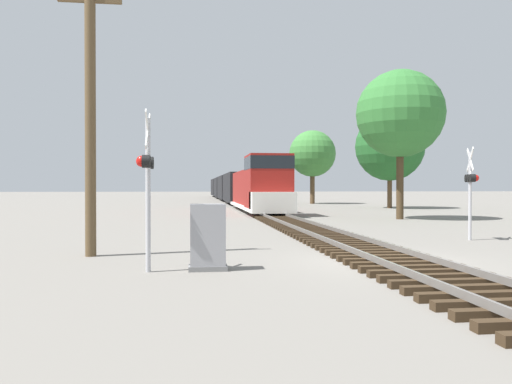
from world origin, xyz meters
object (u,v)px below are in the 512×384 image
tree_far_right (400,114)px  relay_cabinet (208,238)px  freight_train (230,188)px  tree_deep_background (312,154)px  crossing_signal_near (147,173)px  tree_mid_background (390,147)px  crossing_signal_far (471,183)px  utility_pole (90,115)px

tree_far_right → relay_cabinet: bearing=-125.2°
freight_train → tree_deep_background: tree_deep_background is taller
crossing_signal_near → tree_far_right: (13.88, 17.72, 4.21)m
tree_deep_background → tree_far_right: bearing=-92.7°
tree_deep_background → relay_cabinet: bearing=-106.6°
crossing_signal_near → tree_mid_background: size_ratio=0.42×
freight_train → tree_mid_background: bearing=-61.5°
tree_far_right → crossing_signal_near: bearing=-128.1°
crossing_signal_near → tree_deep_background: bearing=163.2°
relay_cabinet → crossing_signal_far: bearing=29.0°
crossing_signal_far → relay_cabinet: 11.59m
tree_far_right → tree_deep_background: size_ratio=1.06×
tree_far_right → freight_train: bearing=100.8°
crossing_signal_near → tree_mid_background: bearing=151.0°
crossing_signal_far → tree_deep_background: 41.12m
relay_cabinet → tree_far_right: (12.45, 17.64, 5.76)m
crossing_signal_far → tree_far_right: tree_far_right is taller
freight_train → tree_mid_background: 28.12m
crossing_signal_near → tree_deep_background: (15.25, 46.43, 3.65)m
relay_cabinet → tree_deep_background: tree_deep_background is taller
crossing_signal_near → utility_pole: (-1.87, 2.94, 1.77)m
crossing_signal_near → relay_cabinet: (1.44, 0.08, -1.55)m
utility_pole → tree_mid_background: (21.39, 30.24, 1.70)m
utility_pole → tree_far_right: tree_far_right is taller
crossing_signal_near → relay_cabinet: 2.11m
crossing_signal_far → tree_deep_background: bearing=11.2°
crossing_signal_far → tree_mid_background: bearing=0.2°
crossing_signal_near → crossing_signal_far: size_ratio=1.08×
crossing_signal_far → crossing_signal_near: bearing=132.6°
tree_mid_background → tree_deep_background: (-4.27, 13.25, 0.17)m
relay_cabinet → crossing_signal_near: bearing=-176.8°
relay_cabinet → tree_deep_background: 48.64m
freight_train → utility_pole: bearing=-98.4°
freight_train → tree_mid_background: (13.28, -24.47, 3.94)m
crossing_signal_near → relay_cabinet: crossing_signal_near is taller
freight_train → tree_mid_background: tree_mid_background is taller
tree_far_right → tree_deep_background: (1.37, 28.71, -0.57)m
utility_pole → tree_far_right: bearing=43.2°
tree_mid_background → relay_cabinet: bearing=-118.7°
utility_pole → tree_far_right: 21.74m
freight_train → relay_cabinet: bearing=-94.8°
crossing_signal_far → utility_pole: bearing=117.9°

